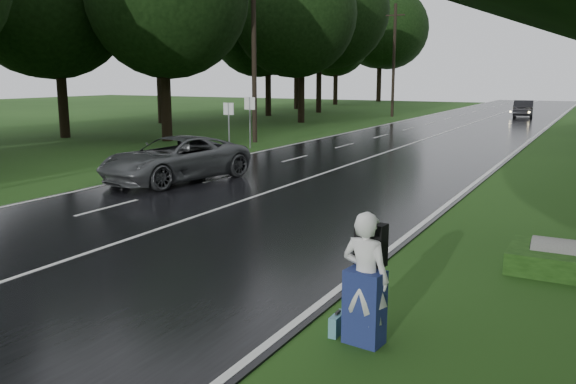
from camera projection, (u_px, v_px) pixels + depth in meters
name	position (u px, v px, depth m)	size (l,w,h in m)	color
ground	(138.00, 238.00, 14.53)	(160.00, 160.00, 0.00)	#204414
road	(396.00, 149.00, 31.81)	(12.00, 140.00, 0.04)	black
lane_center	(396.00, 149.00, 31.80)	(0.12, 140.00, 0.01)	silver
grey_car	(175.00, 159.00, 22.03)	(2.71, 5.88, 1.63)	#454849
far_car	(523.00, 109.00, 55.55)	(1.68, 4.81, 1.59)	black
hitchhiker	(365.00, 283.00, 8.66)	(0.78, 0.72, 2.00)	silver
suitcase	(338.00, 324.00, 9.10)	(0.13, 0.45, 0.32)	teal
culvert	(566.00, 272.00, 11.99)	(0.68, 0.68, 1.35)	slate
utility_pole_mid	(255.00, 142.00, 35.23)	(1.80, 0.28, 9.14)	black
utility_pole_far	(392.00, 117.00, 57.01)	(1.80, 0.28, 10.44)	black
road_sign_a	(229.00, 152.00, 30.61)	(0.61, 0.10, 2.53)	white
road_sign_b	(250.00, 148.00, 32.37)	(0.66, 0.10, 2.75)	white
tree_left_d	(167.00, 141.00, 36.05)	(9.38, 9.38, 14.66)	black
tree_left_e	(301.00, 122.00, 49.96)	(9.47, 9.47, 14.79)	black
tree_left_f	(319.00, 112.00, 63.34)	(11.55, 11.55, 18.05)	black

